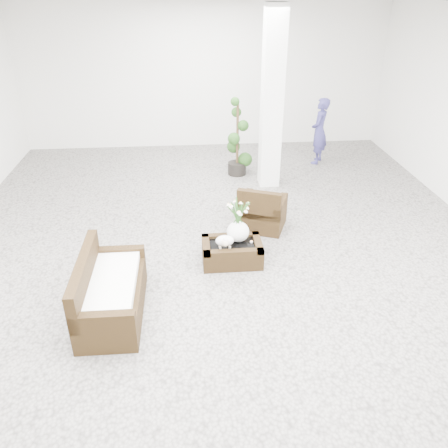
{
  "coord_description": "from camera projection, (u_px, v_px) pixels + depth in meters",
  "views": [
    {
      "loc": [
        -0.52,
        -6.07,
        3.85
      ],
      "look_at": [
        0.0,
        -0.1,
        0.62
      ],
      "focal_mm": 36.48,
      "sensor_mm": 36.0,
      "label": 1
    }
  ],
  "objects": [
    {
      "name": "coffee_table",
      "position": [
        232.0,
        253.0,
        6.96
      ],
      "size": [
        0.9,
        0.6,
        0.31
      ],
      "primitive_type": "cube",
      "color": "#33220F",
      "rests_on": "ground"
    },
    {
      "name": "planter_narcissus",
      "position": [
        238.0,
        217.0,
        6.79
      ],
      "size": [
        0.44,
        0.44,
        0.8
      ],
      "primitive_type": null,
      "color": "white",
      "rests_on": "coffee_table"
    },
    {
      "name": "loveseat",
      "position": [
        111.0,
        286.0,
        5.77
      ],
      "size": [
        0.75,
        1.55,
        0.83
      ],
      "primitive_type": "cube",
      "rotation": [
        0.0,
        0.0,
        1.57
      ],
      "color": "#33220F",
      "rests_on": "ground"
    },
    {
      "name": "sheep_figurine",
      "position": [
        225.0,
        242.0,
        6.74
      ],
      "size": [
        0.28,
        0.23,
        0.21
      ],
      "primitive_type": "ellipsoid",
      "color": "white",
      "rests_on": "coffee_table"
    },
    {
      "name": "shopper",
      "position": [
        319.0,
        131.0,
        10.5
      ],
      "size": [
        0.58,
        0.66,
        1.52
      ],
      "primitive_type": "imported",
      "rotation": [
        0.0,
        0.0,
        -2.05
      ],
      "color": "navy",
      "rests_on": "ground"
    },
    {
      "name": "armchair",
      "position": [
        263.0,
        206.0,
        7.85
      ],
      "size": [
        0.96,
        0.95,
        0.8
      ],
      "primitive_type": "cube",
      "rotation": [
        0.0,
        0.0,
        2.76
      ],
      "color": "#33220F",
      "rests_on": "ground"
    },
    {
      "name": "topiary",
      "position": [
        237.0,
        138.0,
        9.8
      ],
      "size": [
        0.45,
        0.45,
        1.68
      ],
      "primitive_type": null,
      "color": "#1C3C13",
      "rests_on": "ground"
    },
    {
      "name": "tealight",
      "position": [
        251.0,
        242.0,
        6.92
      ],
      "size": [
        0.04,
        0.04,
        0.03
      ],
      "primitive_type": "cylinder",
      "color": "white",
      "rests_on": "coffee_table"
    },
    {
      "name": "ground",
      "position": [
        223.0,
        256.0,
        7.18
      ],
      "size": [
        11.0,
        11.0,
        0.0
      ],
      "primitive_type": "plane",
      "color": "gray",
      "rests_on": "ground"
    },
    {
      "name": "column",
      "position": [
        272.0,
        101.0,
        8.9
      ],
      "size": [
        0.4,
        0.4,
        3.5
      ],
      "primitive_type": "cube",
      "color": "white",
      "rests_on": "ground"
    }
  ]
}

